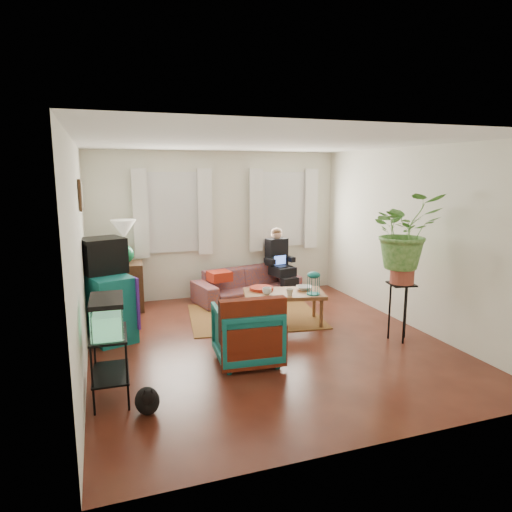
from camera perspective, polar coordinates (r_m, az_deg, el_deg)
name	(u,v)px	position (r m, az deg, el deg)	size (l,w,h in m)	color
floor	(266,342)	(6.22, 1.23, -10.66)	(4.50, 5.00, 0.01)	#4F2B14
ceiling	(267,142)	(5.81, 1.34, 14.01)	(4.50, 5.00, 0.01)	white
wall_back	(218,225)	(8.24, -4.81, 3.89)	(4.50, 0.01, 2.60)	silver
wall_front	(378,295)	(3.69, 15.02, -4.71)	(4.50, 0.01, 2.60)	silver
wall_left	(80,257)	(5.52, -21.18, -0.07)	(0.01, 5.00, 2.60)	silver
wall_right	(412,238)	(6.98, 18.88, 2.16)	(0.01, 5.00, 2.60)	silver
window_left	(173,212)	(8.04, -10.36, 5.38)	(1.08, 0.04, 1.38)	white
window_right	(283,209)	(8.59, 3.34, 5.85)	(1.08, 0.04, 1.38)	white
curtains_left	(174,213)	(7.96, -10.27, 5.33)	(1.36, 0.06, 1.50)	white
curtains_right	(284,210)	(8.52, 3.54, 5.81)	(1.36, 0.06, 1.50)	white
picture_frame	(81,195)	(6.29, -21.03, 7.13)	(0.04, 0.32, 0.40)	#3D2616
area_rug	(255,316)	(7.23, -0.17, -7.52)	(2.00, 1.60, 0.01)	maroon
sofa	(247,279)	(8.09, -1.11, -2.91)	(1.88, 0.74, 0.74)	brown
seated_person	(279,265)	(8.39, 2.91, -1.08)	(0.47, 0.58, 1.12)	black
side_table	(127,286)	(7.78, -15.86, -3.69)	(0.54, 0.54, 0.78)	#3D2917
table_lamp	(124,243)	(7.64, -16.13, 1.60)	(0.40, 0.40, 0.72)	white
dresser	(106,305)	(6.59, -18.19, -5.88)	(0.49, 0.99, 0.89)	#12596D
crt_tv	(102,255)	(6.54, -18.66, 0.10)	(0.54, 0.49, 0.47)	black
aquarium_stand	(110,367)	(4.86, -17.74, -13.02)	(0.35, 0.62, 0.69)	black
aquarium	(107,315)	(4.68, -18.10, -7.05)	(0.31, 0.57, 0.37)	#7FD899
black_cat	(147,398)	(4.60, -13.45, -16.89)	(0.23, 0.35, 0.30)	black
armchair	(247,331)	(5.50, -1.14, -9.34)	(0.74, 0.69, 0.76)	#126370
serape_throw	(253,326)	(5.18, -0.35, -8.75)	(0.76, 0.18, 0.63)	#9E0A0A
coffee_table	(284,308)	(6.86, 3.50, -6.48)	(1.18, 0.64, 0.49)	brown
cup_a	(267,291)	(6.64, 1.38, -4.39)	(0.13, 0.13, 0.10)	white
cup_b	(290,292)	(6.60, 4.24, -4.52)	(0.11, 0.11, 0.10)	beige
bowl	(304,288)	(6.94, 6.02, -3.99)	(0.23, 0.23, 0.06)	white
snack_tray	(261,288)	(6.90, 0.69, -4.08)	(0.36, 0.36, 0.04)	#B21414
birdcage	(314,283)	(6.67, 7.21, -3.35)	(0.19, 0.19, 0.34)	#115B6B
plant_stand	(400,312)	(6.45, 17.54, -6.67)	(0.33, 0.33, 0.79)	black
potted_plant	(404,243)	(6.25, 18.01, 1.60)	(0.90, 0.78, 1.00)	#599947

